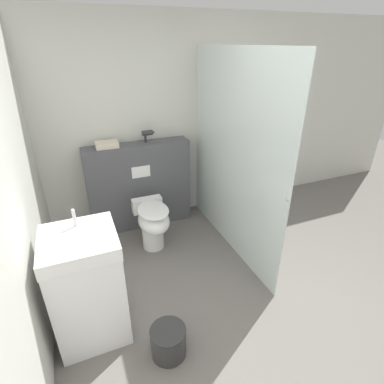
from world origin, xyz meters
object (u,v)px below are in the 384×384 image
(toilet, at_px, (153,222))
(hair_drier, at_px, (148,133))
(waste_bin, at_px, (168,342))
(sink_vanity, at_px, (88,286))

(toilet, distance_m, hair_drier, 1.05)
(hair_drier, distance_m, waste_bin, 2.24)
(toilet, distance_m, waste_bin, 1.37)
(toilet, height_order, waste_bin, toilet)
(hair_drier, bearing_deg, toilet, -104.87)
(toilet, xyz_separation_m, sink_vanity, (-0.76, -0.89, 0.12))
(hair_drier, bearing_deg, sink_vanity, -121.83)
(sink_vanity, relative_size, waste_bin, 3.93)
(toilet, bearing_deg, waste_bin, -101.25)
(hair_drier, height_order, waste_bin, hair_drier)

